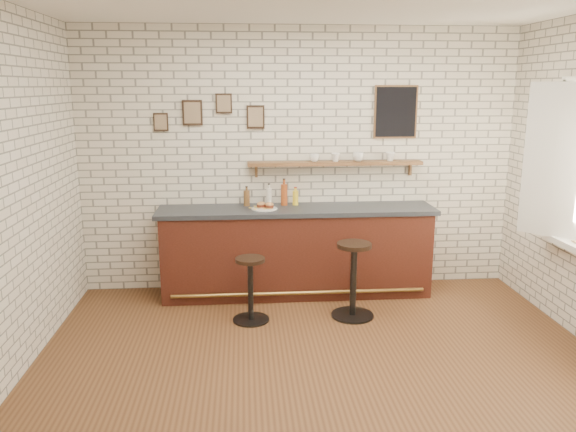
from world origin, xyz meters
name	(u,v)px	position (x,y,z in m)	size (l,w,h in m)	color
ground	(322,363)	(0.00, 0.00, 0.00)	(5.00, 5.00, 0.00)	brown
bar_counter	(296,251)	(-0.06, 1.70, 0.51)	(3.10, 0.65, 1.01)	#481C13
sandwich_plate	(265,209)	(-0.42, 1.66, 1.02)	(0.28, 0.28, 0.01)	white
ciabatta_sandwich	(265,205)	(-0.41, 1.66, 1.05)	(0.22, 0.16, 0.07)	tan
potato_chips	(263,208)	(-0.43, 1.66, 1.02)	(0.26, 0.20, 0.00)	gold
bitters_bottle_brown	(247,198)	(-0.61, 1.86, 1.10)	(0.07, 0.07, 0.23)	brown
bitters_bottle_white	(269,196)	(-0.36, 1.86, 1.11)	(0.07, 0.07, 0.25)	silver
bitters_bottle_amber	(284,194)	(-0.19, 1.86, 1.14)	(0.07, 0.07, 0.31)	#A1441A
condiment_bottle_yellow	(295,197)	(-0.06, 1.86, 1.10)	(0.07, 0.07, 0.21)	yellow
bar_stool_left	(251,287)	(-0.60, 0.96, 0.36)	(0.37, 0.37, 0.67)	black
bar_stool_right	(353,278)	(0.46, 0.98, 0.42)	(0.44, 0.44, 0.79)	black
wall_shelf	(335,163)	(0.40, 1.90, 1.48)	(2.00, 0.18, 0.18)	brown
shelf_cup_a	(314,158)	(0.16, 1.90, 1.54)	(0.11, 0.11, 0.09)	white
shelf_cup_b	(336,157)	(0.40, 1.90, 1.55)	(0.10, 0.10, 0.10)	white
shelf_cup_c	(358,157)	(0.67, 1.90, 1.55)	(0.13, 0.13, 0.10)	white
shelf_cup_d	(390,156)	(1.04, 1.90, 1.55)	(0.11, 0.11, 0.10)	white
back_wall_decor	(320,113)	(0.23, 1.98, 2.05)	(2.96, 0.02, 0.56)	black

